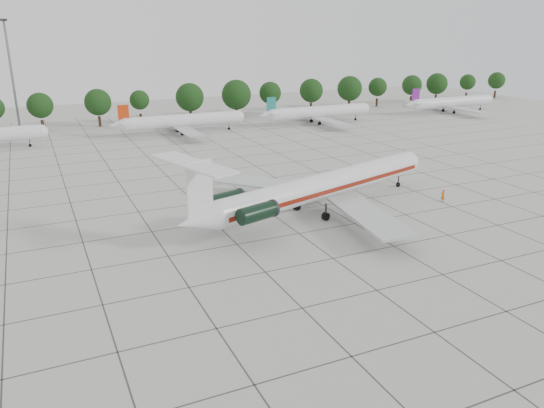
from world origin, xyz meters
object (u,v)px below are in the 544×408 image
(bg_airliner_c, at_px, (183,121))
(floodlight_mast, at_px, (11,68))
(bg_airliner_d, at_px, (318,112))
(main_airliner, at_px, (315,188))
(ground_crew, at_px, (443,196))
(bg_airliner_e, at_px, (452,102))

(bg_airliner_c, bearing_deg, floodlight_mast, 144.63)
(bg_airliner_c, relative_size, bg_airliner_d, 1.00)
(main_airliner, xyz_separation_m, floodlight_mast, (-35.15, 86.53, 10.67))
(bg_airliner_d, relative_size, floodlight_mast, 1.11)
(main_airliner, relative_size, floodlight_mast, 1.68)
(ground_crew, height_order, bg_airliner_c, bg_airliner_c)
(floodlight_mast, bearing_deg, bg_airliner_c, -35.37)
(ground_crew, distance_m, bg_airliner_e, 87.25)
(ground_crew, bearing_deg, main_airliner, -11.97)
(main_airliner, relative_size, bg_airliner_c, 1.52)
(ground_crew, relative_size, floodlight_mast, 0.07)
(ground_crew, relative_size, bg_airliner_d, 0.06)
(bg_airliner_d, bearing_deg, bg_airliner_e, -0.06)
(floodlight_mast, bearing_deg, bg_airliner_d, -20.46)
(bg_airliner_d, distance_m, bg_airliner_e, 44.14)
(bg_airliner_d, relative_size, bg_airliner_e, 1.00)
(bg_airliner_c, relative_size, bg_airliner_e, 1.00)
(main_airliner, bearing_deg, bg_airliner_d, 43.09)
(bg_airliner_c, height_order, floodlight_mast, floodlight_mast)
(bg_airliner_c, bearing_deg, ground_crew, -73.21)
(ground_crew, xyz_separation_m, floodlight_mast, (-54.28, 89.65, 13.39))
(bg_airliner_c, xyz_separation_m, bg_airliner_e, (79.40, -1.54, 0.00))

